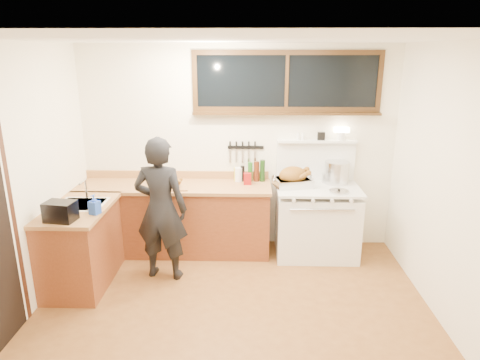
{
  "coord_description": "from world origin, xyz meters",
  "views": [
    {
      "loc": [
        0.17,
        -3.63,
        2.51
      ],
      "look_at": [
        0.05,
        0.85,
        1.15
      ],
      "focal_mm": 32.0,
      "sensor_mm": 36.0,
      "label": 1
    }
  ],
  "objects_px": {
    "vintage_stove": "(316,219)",
    "cutting_board": "(173,184)",
    "man": "(161,209)",
    "roast_turkey": "(293,178)"
  },
  "relations": [
    {
      "from": "vintage_stove",
      "to": "cutting_board",
      "type": "distance_m",
      "value": 1.85
    },
    {
      "from": "cutting_board",
      "to": "man",
      "type": "bearing_deg",
      "value": -95.9
    },
    {
      "from": "man",
      "to": "cutting_board",
      "type": "bearing_deg",
      "value": 84.1
    },
    {
      "from": "cutting_board",
      "to": "roast_turkey",
      "type": "height_order",
      "value": "roast_turkey"
    },
    {
      "from": "vintage_stove",
      "to": "roast_turkey",
      "type": "bearing_deg",
      "value": 176.38
    },
    {
      "from": "cutting_board",
      "to": "roast_turkey",
      "type": "bearing_deg",
      "value": 5.18
    },
    {
      "from": "man",
      "to": "roast_turkey",
      "type": "xyz_separation_m",
      "value": [
        1.52,
        0.64,
        0.18
      ]
    },
    {
      "from": "vintage_stove",
      "to": "man",
      "type": "relative_size",
      "value": 0.97
    },
    {
      "from": "man",
      "to": "roast_turkey",
      "type": "bearing_deg",
      "value": 22.82
    },
    {
      "from": "man",
      "to": "cutting_board",
      "type": "relative_size",
      "value": 4.19
    }
  ]
}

